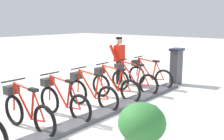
{
  "coord_description": "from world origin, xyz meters",
  "views": [
    {
      "loc": [
        -3.97,
        3.98,
        2.23
      ],
      "look_at": [
        0.5,
        -1.47,
        0.9
      ],
      "focal_mm": 42.26,
      "sensor_mm": 36.0,
      "label": 1
    }
  ],
  "objects_px": {
    "bike_docked_1": "(132,79)",
    "worker_near_rack": "(119,59)",
    "bike_docked_2": "(113,85)",
    "bike_docked_4": "(62,100)",
    "planter_bush": "(142,129)",
    "bike_docked_3": "(90,91)",
    "payment_kiosk": "(176,66)",
    "bike_docked_0": "(148,74)",
    "bike_docked_5": "(26,110)"
  },
  "relations": [
    {
      "from": "bike_docked_1",
      "to": "worker_near_rack",
      "type": "height_order",
      "value": "worker_near_rack"
    },
    {
      "from": "bike_docked_2",
      "to": "bike_docked_4",
      "type": "height_order",
      "value": "same"
    },
    {
      "from": "bike_docked_4",
      "to": "planter_bush",
      "type": "distance_m",
      "value": 2.53
    },
    {
      "from": "bike_docked_3",
      "to": "planter_bush",
      "type": "xyz_separation_m",
      "value": [
        -2.48,
        1.4,
        0.11
      ]
    },
    {
      "from": "bike_docked_3",
      "to": "planter_bush",
      "type": "height_order",
      "value": "bike_docked_3"
    },
    {
      "from": "payment_kiosk",
      "to": "bike_docked_4",
      "type": "xyz_separation_m",
      "value": [
        0.57,
        4.68,
        -0.24
      ]
    },
    {
      "from": "payment_kiosk",
      "to": "bike_docked_2",
      "type": "xyz_separation_m",
      "value": [
        0.57,
        2.81,
        -0.24
      ]
    },
    {
      "from": "planter_bush",
      "to": "payment_kiosk",
      "type": "bearing_deg",
      "value": -69.6
    },
    {
      "from": "bike_docked_0",
      "to": "bike_docked_4",
      "type": "xyz_separation_m",
      "value": [
        0.0,
        3.75,
        0.0
      ]
    },
    {
      "from": "bike_docked_2",
      "to": "bike_docked_0",
      "type": "bearing_deg",
      "value": -90.0
    },
    {
      "from": "bike_docked_0",
      "to": "bike_docked_3",
      "type": "bearing_deg",
      "value": 90.0
    },
    {
      "from": "payment_kiosk",
      "to": "bike_docked_4",
      "type": "relative_size",
      "value": 0.74
    },
    {
      "from": "payment_kiosk",
      "to": "bike_docked_0",
      "type": "bearing_deg",
      "value": 58.48
    },
    {
      "from": "bike_docked_2",
      "to": "bike_docked_1",
      "type": "bearing_deg",
      "value": -90.0
    },
    {
      "from": "bike_docked_0",
      "to": "worker_near_rack",
      "type": "xyz_separation_m",
      "value": [
        1.03,
        0.27,
        0.48
      ]
    },
    {
      "from": "bike_docked_4",
      "to": "bike_docked_5",
      "type": "xyz_separation_m",
      "value": [
        0.0,
        0.94,
        0.0
      ]
    },
    {
      "from": "worker_near_rack",
      "to": "bike_docked_2",
      "type": "bearing_deg",
      "value": 122.66
    },
    {
      "from": "bike_docked_1",
      "to": "planter_bush",
      "type": "bearing_deg",
      "value": 127.19
    },
    {
      "from": "bike_docked_1",
      "to": "payment_kiosk",
      "type": "bearing_deg",
      "value": -107.01
    },
    {
      "from": "worker_near_rack",
      "to": "bike_docked_5",
      "type": "bearing_deg",
      "value": 103.12
    },
    {
      "from": "bike_docked_2",
      "to": "bike_docked_3",
      "type": "height_order",
      "value": "same"
    },
    {
      "from": "worker_near_rack",
      "to": "payment_kiosk",
      "type": "bearing_deg",
      "value": -143.15
    },
    {
      "from": "bike_docked_2",
      "to": "worker_near_rack",
      "type": "xyz_separation_m",
      "value": [
        1.03,
        -1.61,
        0.48
      ]
    },
    {
      "from": "bike_docked_4",
      "to": "worker_near_rack",
      "type": "height_order",
      "value": "worker_near_rack"
    },
    {
      "from": "bike_docked_3",
      "to": "bike_docked_4",
      "type": "xyz_separation_m",
      "value": [
        0.0,
        0.94,
        0.0
      ]
    },
    {
      "from": "bike_docked_0",
      "to": "bike_docked_5",
      "type": "relative_size",
      "value": 1.0
    },
    {
      "from": "bike_docked_5",
      "to": "planter_bush",
      "type": "bearing_deg",
      "value": -169.25
    },
    {
      "from": "worker_near_rack",
      "to": "bike_docked_4",
      "type": "bearing_deg",
      "value": 106.48
    },
    {
      "from": "payment_kiosk",
      "to": "bike_docked_2",
      "type": "height_order",
      "value": "payment_kiosk"
    },
    {
      "from": "bike_docked_4",
      "to": "bike_docked_3",
      "type": "bearing_deg",
      "value": -90.0
    },
    {
      "from": "payment_kiosk",
      "to": "bike_docked_0",
      "type": "relative_size",
      "value": 0.74
    },
    {
      "from": "bike_docked_2",
      "to": "planter_bush",
      "type": "xyz_separation_m",
      "value": [
        -2.48,
        2.34,
        0.11
      ]
    },
    {
      "from": "payment_kiosk",
      "to": "bike_docked_5",
      "type": "relative_size",
      "value": 0.74
    },
    {
      "from": "planter_bush",
      "to": "bike_docked_5",
      "type": "bearing_deg",
      "value": 10.75
    },
    {
      "from": "bike_docked_0",
      "to": "bike_docked_5",
      "type": "xyz_separation_m",
      "value": [
        0.0,
        4.68,
        0.0
      ]
    },
    {
      "from": "bike_docked_5",
      "to": "worker_near_rack",
      "type": "xyz_separation_m",
      "value": [
        1.03,
        -4.41,
        0.48
      ]
    },
    {
      "from": "payment_kiosk",
      "to": "bike_docked_0",
      "type": "xyz_separation_m",
      "value": [
        0.57,
        0.93,
        -0.24
      ]
    },
    {
      "from": "bike_docked_0",
      "to": "planter_bush",
      "type": "height_order",
      "value": "bike_docked_0"
    },
    {
      "from": "bike_docked_0",
      "to": "bike_docked_5",
      "type": "distance_m",
      "value": 4.68
    },
    {
      "from": "bike_docked_2",
      "to": "bike_docked_3",
      "type": "relative_size",
      "value": 1.0
    },
    {
      "from": "bike_docked_0",
      "to": "bike_docked_4",
      "type": "height_order",
      "value": "same"
    },
    {
      "from": "bike_docked_3",
      "to": "worker_near_rack",
      "type": "relative_size",
      "value": 1.04
    },
    {
      "from": "bike_docked_2",
      "to": "bike_docked_4",
      "type": "xyz_separation_m",
      "value": [
        0.0,
        1.87,
        0.0
      ]
    },
    {
      "from": "bike_docked_0",
      "to": "bike_docked_1",
      "type": "bearing_deg",
      "value": 90.0
    },
    {
      "from": "bike_docked_1",
      "to": "bike_docked_4",
      "type": "distance_m",
      "value": 2.81
    },
    {
      "from": "bike_docked_1",
      "to": "bike_docked_5",
      "type": "xyz_separation_m",
      "value": [
        0.0,
        3.75,
        0.0
      ]
    },
    {
      "from": "worker_near_rack",
      "to": "bike_docked_1",
      "type": "bearing_deg",
      "value": 146.98
    },
    {
      "from": "worker_near_rack",
      "to": "planter_bush",
      "type": "distance_m",
      "value": 5.29
    },
    {
      "from": "bike_docked_2",
      "to": "worker_near_rack",
      "type": "relative_size",
      "value": 1.04
    },
    {
      "from": "payment_kiosk",
      "to": "bike_docked_3",
      "type": "distance_m",
      "value": 3.79
    }
  ]
}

